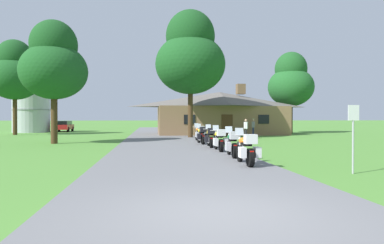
{
  "coord_description": "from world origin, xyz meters",
  "views": [
    {
      "loc": [
        -1.19,
        -5.93,
        1.73
      ],
      "look_at": [
        1.6,
        16.94,
        1.48
      ],
      "focal_mm": 31.99,
      "sensor_mm": 36.0,
      "label": 1
    }
  ],
  "objects": [
    {
      "name": "motorcycle_orange_nearest_to_camera",
      "position": [
        2.21,
        5.89,
        0.61
      ],
      "size": [
        0.73,
        2.08,
        1.3
      ],
      "rotation": [
        0.0,
        0.0,
        -0.01
      ],
      "color": "black",
      "rests_on": "asphalt_driveway"
    },
    {
      "name": "motorcycle_green_second_in_row",
      "position": [
        2.32,
        8.44,
        0.61
      ],
      "size": [
        0.8,
        2.08,
        1.3
      ],
      "rotation": [
        0.0,
        0.0,
        -0.07
      ],
      "color": "black",
      "rests_on": "asphalt_driveway"
    },
    {
      "name": "tree_left_far",
      "position": [
        -15.21,
        31.6,
        6.48
      ],
      "size": [
        5.21,
        5.21,
        9.91
      ],
      "color": "#422D19",
      "rests_on": "ground"
    },
    {
      "name": "motorcycle_yellow_third_in_row",
      "position": [
        2.29,
        11.16,
        0.61
      ],
      "size": [
        0.73,
        2.08,
        1.3
      ],
      "rotation": [
        0.0,
        0.0,
        -0.01
      ],
      "color": "black",
      "rests_on": "asphalt_driveway"
    },
    {
      "name": "tree_by_lodge_front",
      "position": [
        2.3,
        23.91,
        7.19
      ],
      "size": [
        6.14,
        6.14,
        11.22
      ],
      "color": "#422D19",
      "rests_on": "ground"
    },
    {
      "name": "motorcycle_yellow_fifth_in_row",
      "position": [
        2.12,
        16.07,
        0.61
      ],
      "size": [
        0.76,
        2.08,
        1.3
      ],
      "rotation": [
        0.0,
        0.0,
        0.05
      ],
      "color": "black",
      "rests_on": "asphalt_driveway"
    },
    {
      "name": "bystander_white_shirt_beside_signpost",
      "position": [
        6.83,
        22.21,
        0.93
      ],
      "size": [
        0.25,
        0.55,
        1.67
      ],
      "rotation": [
        0.0,
        0.0,
        1.66
      ],
      "color": "black",
      "rests_on": "ground"
    },
    {
      "name": "metal_silo_distant",
      "position": [
        -15.79,
        38.28,
        3.33
      ],
      "size": [
        4.43,
        4.43,
        6.64
      ],
      "color": "#B2B7BC",
      "rests_on": "ground"
    },
    {
      "name": "asphalt_driveway",
      "position": [
        0.0,
        18.0,
        0.03
      ],
      "size": [
        6.4,
        80.0,
        0.06
      ],
      "primitive_type": "cube",
      "color": "slate",
      "rests_on": "ground"
    },
    {
      "name": "ground_plane",
      "position": [
        0.0,
        20.0,
        0.0
      ],
      "size": [
        500.0,
        500.0,
        0.0
      ],
      "primitive_type": "plane",
      "color": "#4C8433"
    },
    {
      "name": "motorcycle_orange_farthest_in_row",
      "position": [
        2.36,
        18.67,
        0.61
      ],
      "size": [
        0.81,
        2.08,
        1.3
      ],
      "rotation": [
        0.0,
        0.0,
        0.08
      ],
      "color": "black",
      "rests_on": "asphalt_driveway"
    },
    {
      "name": "motorcycle_yellow_fourth_in_row",
      "position": [
        2.25,
        13.54,
        0.61
      ],
      "size": [
        0.78,
        2.08,
        1.3
      ],
      "rotation": [
        0.0,
        0.0,
        -0.06
      ],
      "color": "black",
      "rests_on": "asphalt_driveway"
    },
    {
      "name": "metal_signpost_roadside",
      "position": [
        5.07,
        3.99,
        1.35
      ],
      "size": [
        0.36,
        0.06,
        2.14
      ],
      "color": "#9EA0A5",
      "rests_on": "ground"
    },
    {
      "name": "bystander_gray_shirt_near_lodge",
      "position": [
        8.58,
        25.8,
        0.95
      ],
      "size": [
        0.37,
        0.49,
        1.69
      ],
      "rotation": [
        0.0,
        0.0,
        1.06
      ],
      "color": "navy",
      "rests_on": "ground"
    },
    {
      "name": "tree_left_near",
      "position": [
        -7.71,
        18.3,
        5.45
      ],
      "size": [
        4.49,
        4.49,
        8.41
      ],
      "color": "#422D19",
      "rests_on": "ground"
    },
    {
      "name": "stone_lodge",
      "position": [
        6.27,
        30.64,
        2.36
      ],
      "size": [
        14.02,
        8.01,
        5.48
      ],
      "color": "brown",
      "rests_on": "ground"
    },
    {
      "name": "tree_right_of_lodge",
      "position": [
        15.14,
        32.39,
        6.01
      ],
      "size": [
        5.3,
        5.3,
        9.49
      ],
      "color": "#422D19",
      "rests_on": "ground"
    },
    {
      "name": "parked_red_suv_far_left",
      "position": [
        -12.33,
        39.72,
        0.78
      ],
      "size": [
        2.04,
        4.67,
        1.4
      ],
      "rotation": [
        0.0,
        0.0,
        0.04
      ],
      "color": "maroon",
      "rests_on": "ground"
    }
  ]
}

